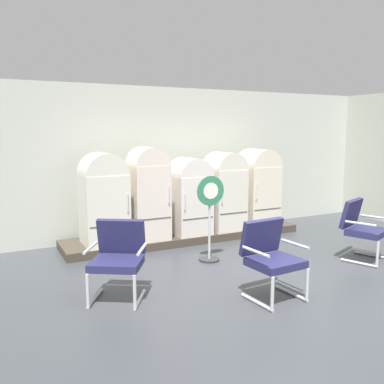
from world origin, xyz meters
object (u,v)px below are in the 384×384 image
object	(u,v)px
refrigerator_1	(148,190)
armchair_center	(271,254)
armchair_left	(118,255)
refrigerator_2	(190,194)
refrigerator_4	(258,185)
sign_stand	(210,220)
armchair_right	(362,226)
refrigerator_0	(104,196)
refrigerator_3	(224,189)

from	to	relation	value
refrigerator_1	armchair_center	xyz separation A→B (m)	(0.50, -2.77, -0.45)
armchair_left	armchair_center	size ratio (longest dim) A/B	1.00
refrigerator_2	refrigerator_4	bearing A→B (deg)	-0.07
refrigerator_1	armchair_left	xyz separation A→B (m)	(-1.14, -1.95, -0.45)
refrigerator_1	sign_stand	size ratio (longest dim) A/B	1.20
sign_stand	armchair_left	bearing A→B (deg)	-155.87
sign_stand	refrigerator_2	bearing A→B (deg)	77.76
armchair_right	armchair_left	bearing A→B (deg)	176.29
refrigerator_2	armchair_right	size ratio (longest dim) A/B	1.47
refrigerator_1	armchair_right	bearing A→B (deg)	-39.23
refrigerator_4	armchair_center	world-z (taller)	refrigerator_4
refrigerator_1	refrigerator_4	bearing A→B (deg)	0.83
refrigerator_0	armchair_left	world-z (taller)	refrigerator_0
refrigerator_3	armchair_left	world-z (taller)	refrigerator_3
refrigerator_0	refrigerator_1	distance (m)	0.77
refrigerator_0	armchair_center	distance (m)	3.11
armchair_center	refrigerator_4	bearing A→B (deg)	56.91
refrigerator_4	refrigerator_0	bearing A→B (deg)	179.86
refrigerator_3	refrigerator_4	distance (m)	0.77
sign_stand	refrigerator_3	bearing A→B (deg)	50.80
refrigerator_1	armchair_center	world-z (taller)	refrigerator_1
refrigerator_3	armchair_center	bearing A→B (deg)	-110.56
armchair_left	armchair_right	size ratio (longest dim) A/B	1.00
refrigerator_0	armchair_center	xyz separation A→B (m)	(1.27, -2.81, -0.40)
refrigerator_1	refrigerator_3	world-z (taller)	refrigerator_1
refrigerator_0	armchair_center	size ratio (longest dim) A/B	1.61
refrigerator_3	armchair_right	size ratio (longest dim) A/B	1.56
armchair_center	refrigerator_3	bearing A→B (deg)	69.44
refrigerator_2	armchair_right	bearing A→B (deg)	-49.90
refrigerator_0	armchair_left	bearing A→B (deg)	-100.68
armchair_right	armchair_center	world-z (taller)	same
armchair_center	sign_stand	xyz separation A→B (m)	(0.05, 1.57, 0.11)
refrigerator_0	refrigerator_4	size ratio (longest dim) A/B	1.00
refrigerator_2	sign_stand	distance (m)	1.28
armchair_right	armchair_center	size ratio (longest dim) A/B	1.00
refrigerator_2	refrigerator_3	bearing A→B (deg)	0.34
refrigerator_1	armchair_center	bearing A→B (deg)	-79.78
refrigerator_4	armchair_left	world-z (taller)	refrigerator_4
refrigerator_0	armchair_right	size ratio (longest dim) A/B	1.61
refrigerator_2	refrigerator_3	xyz separation A→B (m)	(0.74, 0.00, 0.05)
refrigerator_2	sign_stand	bearing A→B (deg)	-102.24
refrigerator_0	armchair_left	xyz separation A→B (m)	(-0.38, -1.99, -0.40)
refrigerator_4	refrigerator_1	bearing A→B (deg)	-179.17
refrigerator_0	sign_stand	world-z (taller)	refrigerator_0
armchair_left	refrigerator_4	bearing A→B (deg)	29.78
refrigerator_2	refrigerator_1	bearing A→B (deg)	-177.49
refrigerator_4	armchair_right	size ratio (longest dim) A/B	1.60
armchair_right	refrigerator_0	bearing A→B (deg)	147.09
refrigerator_3	armchair_right	xyz separation A→B (m)	(1.14, -2.24, -0.38)
refrigerator_4	refrigerator_3	bearing A→B (deg)	179.53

